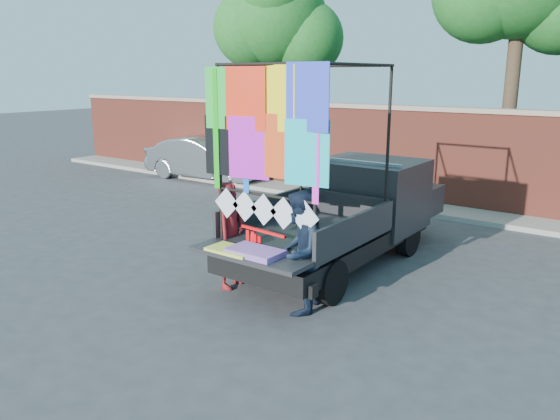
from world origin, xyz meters
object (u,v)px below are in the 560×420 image
Objects in this scene: sedan at (206,159)px; woman at (231,235)px; pickup_truck at (355,210)px; man at (300,252)px.

woman is (6.94, -6.64, 0.18)m from sedan.
pickup_truck is 3.11× the size of man.
man reaches higher than sedan.
woman reaches higher than sedan.
man is at bearing -133.34° from sedan.
sedan is 10.81m from man.
pickup_truck reaches higher than sedan.
woman is (-0.85, -2.59, -0.03)m from pickup_truck.
sedan is at bearing 34.30° from woman.
woman is at bearing -138.09° from sedan.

